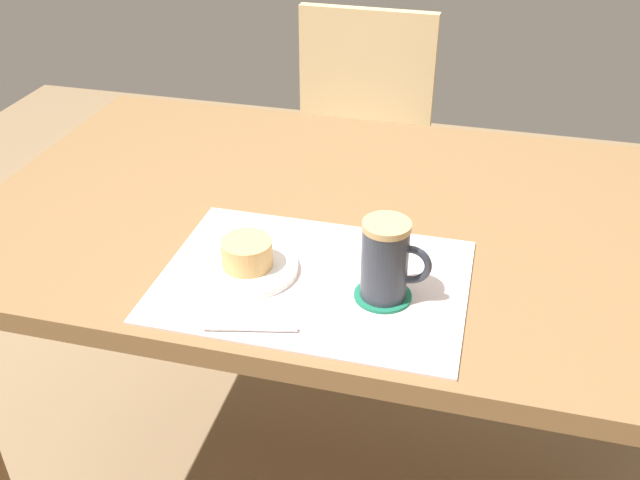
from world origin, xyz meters
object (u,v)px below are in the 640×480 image
dining_table (355,247)px  pastry_plate (248,268)px  pastry (247,253)px  wooden_chair (355,161)px  coffee_mug (387,260)px

dining_table → pastry_plate: 0.27m
dining_table → pastry: 0.28m
dining_table → pastry: (-0.12, -0.23, 0.11)m
wooden_chair → pastry_plate: size_ratio=5.69×
coffee_mug → pastry_plate: bearing=176.5°
wooden_chair → coffee_mug: wooden_chair is taller
pastry_plate → coffee_mug: coffee_mug is taller
wooden_chair → pastry_plate: bearing=92.5°
dining_table → wooden_chair: wooden_chair is taller
coffee_mug → dining_table: bearing=111.2°
wooden_chair → pastry_plate: 0.99m
wooden_chair → pastry_plate: (0.03, -0.96, 0.27)m
pastry → wooden_chair: bearing=91.5°
wooden_chair → pastry: size_ratio=11.24×
pastry → coffee_mug: coffee_mug is taller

